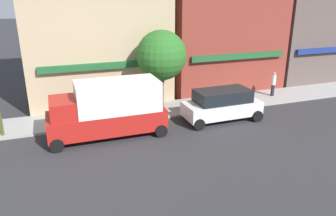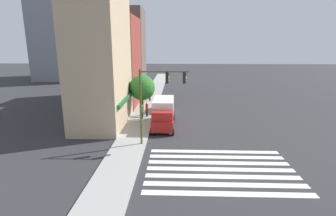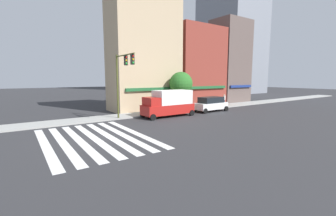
{
  "view_description": "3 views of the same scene",
  "coord_description": "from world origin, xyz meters",
  "px_view_note": "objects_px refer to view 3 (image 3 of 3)",
  "views": [
    {
      "loc": [
        7.45,
        -11.84,
        7.41
      ],
      "look_at": [
        13.39,
        4.7,
        1.2
      ],
      "focal_mm": 35.0,
      "sensor_mm": 36.0,
      "label": 1
    },
    {
      "loc": [
        -17.71,
        3.24,
        9.04
      ],
      "look_at": [
        4.51,
        4.0,
        3.5
      ],
      "focal_mm": 28.0,
      "sensor_mm": 36.0,
      "label": 2
    },
    {
      "loc": [
        -4.72,
        -16.51,
        4.46
      ],
      "look_at": [
        9.91,
        4.7,
        1.0
      ],
      "focal_mm": 24.0,
      "sensor_mm": 36.0,
      "label": 3
    }
  ],
  "objects_px": {
    "pedestrian_red_jacket": "(181,104)",
    "pedestrian_white_shirt": "(224,100)",
    "street_tree": "(181,84)",
    "traffic_signal": "(123,73)",
    "box_truck_red": "(169,103)",
    "suv_white": "(211,104)",
    "pedestrian_green_top": "(172,104)"
  },
  "relations": [
    {
      "from": "pedestrian_red_jacket",
      "to": "suv_white",
      "type": "bearing_deg",
      "value": 59.17
    },
    {
      "from": "traffic_signal",
      "to": "street_tree",
      "type": "height_order",
      "value": "traffic_signal"
    },
    {
      "from": "pedestrian_red_jacket",
      "to": "box_truck_red",
      "type": "bearing_deg",
      "value": -54.87
    },
    {
      "from": "suv_white",
      "to": "pedestrian_white_shirt",
      "type": "relative_size",
      "value": 2.68
    },
    {
      "from": "box_truck_red",
      "to": "pedestrian_white_shirt",
      "type": "distance_m",
      "value": 12.96
    },
    {
      "from": "box_truck_red",
      "to": "street_tree",
      "type": "relative_size",
      "value": 1.21
    },
    {
      "from": "pedestrian_red_jacket",
      "to": "pedestrian_white_shirt",
      "type": "relative_size",
      "value": 1.0
    },
    {
      "from": "pedestrian_red_jacket",
      "to": "pedestrian_white_shirt",
      "type": "bearing_deg",
      "value": 96.82
    },
    {
      "from": "suv_white",
      "to": "box_truck_red",
      "type": "bearing_deg",
      "value": 178.92
    },
    {
      "from": "street_tree",
      "to": "pedestrian_white_shirt",
      "type": "bearing_deg",
      "value": -0.07
    },
    {
      "from": "pedestrian_green_top",
      "to": "street_tree",
      "type": "height_order",
      "value": "street_tree"
    },
    {
      "from": "suv_white",
      "to": "pedestrian_white_shirt",
      "type": "height_order",
      "value": "suv_white"
    },
    {
      "from": "pedestrian_green_top",
      "to": "pedestrian_white_shirt",
      "type": "bearing_deg",
      "value": -19.93
    },
    {
      "from": "traffic_signal",
      "to": "suv_white",
      "type": "bearing_deg",
      "value": -1.07
    },
    {
      "from": "traffic_signal",
      "to": "pedestrian_green_top",
      "type": "bearing_deg",
      "value": 17.46
    },
    {
      "from": "pedestrian_green_top",
      "to": "traffic_signal",
      "type": "bearing_deg",
      "value": 176.99
    },
    {
      "from": "traffic_signal",
      "to": "box_truck_red",
      "type": "xyz_separation_m",
      "value": [
        5.49,
        -0.23,
        -3.33
      ]
    },
    {
      "from": "traffic_signal",
      "to": "pedestrian_white_shirt",
      "type": "distance_m",
      "value": 18.71
    },
    {
      "from": "suv_white",
      "to": "pedestrian_white_shirt",
      "type": "distance_m",
      "value": 6.41
    },
    {
      "from": "pedestrian_red_jacket",
      "to": "traffic_signal",
      "type": "bearing_deg",
      "value": -74.33
    },
    {
      "from": "traffic_signal",
      "to": "pedestrian_green_top",
      "type": "xyz_separation_m",
      "value": [
        7.82,
        2.46,
        -3.84
      ]
    },
    {
      "from": "traffic_signal",
      "to": "pedestrian_green_top",
      "type": "relative_size",
      "value": 3.88
    },
    {
      "from": "box_truck_red",
      "to": "street_tree",
      "type": "bearing_deg",
      "value": 35.36
    },
    {
      "from": "traffic_signal",
      "to": "suv_white",
      "type": "xyz_separation_m",
      "value": [
        12.36,
        -0.23,
        -3.88
      ]
    },
    {
      "from": "box_truck_red",
      "to": "pedestrian_red_jacket",
      "type": "height_order",
      "value": "box_truck_red"
    },
    {
      "from": "traffic_signal",
      "to": "box_truck_red",
      "type": "height_order",
      "value": "traffic_signal"
    },
    {
      "from": "pedestrian_red_jacket",
      "to": "street_tree",
      "type": "height_order",
      "value": "street_tree"
    },
    {
      "from": "suv_white",
      "to": "street_tree",
      "type": "distance_m",
      "value": 4.83
    },
    {
      "from": "traffic_signal",
      "to": "pedestrian_white_shirt",
      "type": "bearing_deg",
      "value": 8.03
    },
    {
      "from": "suv_white",
      "to": "traffic_signal",
      "type": "bearing_deg",
      "value": 177.85
    },
    {
      "from": "box_truck_red",
      "to": "pedestrian_white_shirt",
      "type": "height_order",
      "value": "box_truck_red"
    },
    {
      "from": "street_tree",
      "to": "box_truck_red",
      "type": "bearing_deg",
      "value": -144.75
    }
  ]
}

